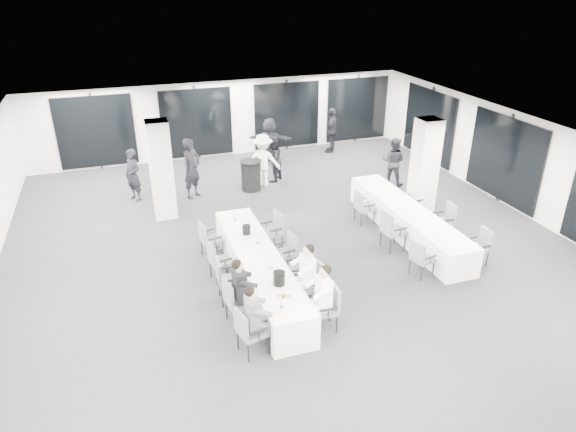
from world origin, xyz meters
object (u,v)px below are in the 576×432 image
at_px(chair_main_right_mid, 300,268).
at_px(standing_guest_g, 133,172).
at_px(cocktail_table, 251,175).
at_px(chair_side_right_near, 480,244).
at_px(chair_main_left_fourth, 218,259).
at_px(chair_main_right_far, 274,228).
at_px(chair_main_left_far, 208,238).
at_px(chair_side_right_far, 415,199).
at_px(chair_main_right_near, 328,305).
at_px(standing_guest_b, 273,156).
at_px(chair_main_right_second, 312,280).
at_px(chair_main_left_near, 248,329).
at_px(standing_guest_c, 263,157).
at_px(chair_main_left_mid, 226,278).
at_px(chair_main_right_fourth, 287,249).
at_px(standing_guest_h, 394,158).
at_px(ice_bucket_far, 246,230).
at_px(chair_side_left_far, 362,205).
at_px(ice_bucket_near, 279,278).
at_px(standing_guest_d, 332,127).
at_px(standing_guest_f, 270,138).
at_px(chair_main_left_second, 235,300).
at_px(chair_side_left_mid, 391,228).
at_px(chair_side_left_near, 420,257).
at_px(banquet_table_main, 259,270).
at_px(banquet_table_side, 407,221).

distance_m(chair_main_right_mid, standing_guest_g, 6.96).
height_order(cocktail_table, chair_side_right_near, cocktail_table).
distance_m(chair_main_left_fourth, chair_main_right_far, 1.96).
relative_size(chair_main_left_far, chair_main_right_far, 0.98).
distance_m(chair_main_left_fourth, chair_side_right_far, 6.25).
bearing_deg(chair_main_right_near, standing_guest_b, -5.82).
relative_size(chair_main_left_fourth, chair_main_right_second, 0.94).
distance_m(chair_main_left_near, chair_main_left_fourth, 2.66).
bearing_deg(chair_main_right_mid, standing_guest_c, 0.87).
relative_size(chair_main_left_far, chair_main_right_near, 0.98).
distance_m(chair_main_left_mid, chair_main_right_fourth, 1.88).
bearing_deg(chair_main_right_mid, standing_guest_h, -36.41).
bearing_deg(ice_bucket_far, chair_side_left_far, 15.93).
bearing_deg(ice_bucket_near, chair_main_left_mid, 136.35).
relative_size(chair_main_left_fourth, chair_side_right_near, 1.03).
height_order(chair_side_right_near, ice_bucket_far, ice_bucket_far).
relative_size(chair_main_left_near, chair_main_right_far, 1.01).
relative_size(chair_side_right_near, standing_guest_d, 0.46).
bearing_deg(chair_side_right_near, standing_guest_f, 17.77).
height_order(chair_main_left_second, standing_guest_c, standing_guest_c).
relative_size(chair_main_right_near, chair_side_left_mid, 0.92).
distance_m(chair_main_right_fourth, standing_guest_c, 5.31).
xyz_separation_m(chair_main_left_fourth, chair_side_left_far, (4.40, 1.59, 0.01)).
height_order(chair_main_left_mid, ice_bucket_near, ice_bucket_near).
distance_m(chair_main_left_far, chair_main_right_near, 3.89).
bearing_deg(chair_side_right_far, standing_guest_f, 13.50).
bearing_deg(standing_guest_h, chair_side_left_near, 108.45).
height_order(banquet_table_main, chair_main_right_far, chair_main_right_far).
bearing_deg(standing_guest_f, chair_main_right_mid, 104.83).
relative_size(chair_side_left_mid, standing_guest_h, 0.57).
bearing_deg(chair_side_left_far, chair_main_left_fourth, -71.12).
height_order(chair_side_left_far, ice_bucket_far, ice_bucket_far).
bearing_deg(chair_side_left_far, standing_guest_c, -154.55).
xyz_separation_m(banquet_table_main, chair_main_right_mid, (0.83, -0.40, 0.13)).
distance_m(banquet_table_side, ice_bucket_near, 4.96).
xyz_separation_m(chair_main_left_mid, chair_main_right_far, (1.67, 1.92, -0.03)).
bearing_deg(chair_side_right_far, chair_main_right_far, 84.38).
relative_size(chair_main_left_far, standing_guest_c, 0.48).
xyz_separation_m(chair_main_right_far, chair_side_left_near, (2.74, -2.39, -0.04)).
bearing_deg(standing_guest_f, chair_side_left_near, 124.06).
bearing_deg(chair_main_right_far, chair_main_left_second, 135.57).
relative_size(chair_main_right_far, chair_side_left_near, 1.08).
bearing_deg(standing_guest_d, chair_side_right_near, 36.95).
distance_m(chair_main_right_near, chair_main_right_far, 3.48).
relative_size(chair_main_left_near, chair_side_right_near, 1.06).
bearing_deg(chair_main_left_fourth, chair_main_left_far, 170.02).
distance_m(chair_main_left_mid, chair_main_left_far, 1.97).
distance_m(chair_main_left_far, chair_main_right_fourth, 1.99).
height_order(banquet_table_main, chair_side_right_far, chair_side_right_far).
xyz_separation_m(chair_main_right_second, chair_side_right_near, (4.39, 0.24, -0.05)).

